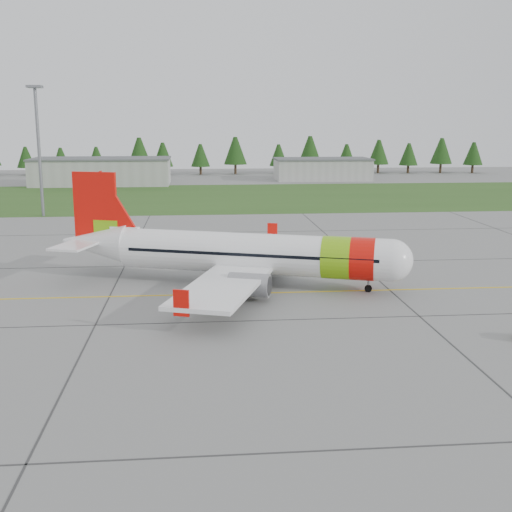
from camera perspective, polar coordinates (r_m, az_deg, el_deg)
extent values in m
plane|color=gray|center=(49.70, 3.33, -5.68)|extent=(320.00, 320.00, 0.00)
cylinder|color=white|center=(59.24, -0.26, 0.22)|extent=(25.00, 11.61, 3.77)
sphere|color=white|center=(57.62, 11.96, -0.38)|extent=(3.77, 3.77, 3.77)
cone|color=white|center=(64.77, -14.09, 1.17)|extent=(7.61, 5.73, 3.77)
cube|color=black|center=(57.54, 12.26, -0.06)|extent=(2.27, 2.87, 0.54)
cylinder|color=#7CC30E|center=(57.93, 7.18, -0.15)|extent=(3.61, 4.45, 3.85)
cylinder|color=red|center=(57.73, 9.47, -0.26)|extent=(3.24, 4.32, 3.85)
cube|color=white|center=(59.58, -0.71, -0.76)|extent=(14.92, 30.98, 0.35)
cube|color=red|center=(74.37, 1.47, 2.20)|extent=(1.15, 0.54, 1.93)
cube|color=red|center=(45.50, -6.66, -4.17)|extent=(1.15, 0.54, 1.93)
cylinder|color=gray|center=(64.43, 1.70, -0.28)|extent=(3.94, 3.03, 2.03)
cylinder|color=gray|center=(54.35, -0.60, -2.58)|extent=(3.94, 3.03, 2.03)
cube|color=red|center=(64.18, -14.08, 4.00)|extent=(4.32, 1.75, 7.34)
cube|color=#7CC30E|center=(64.01, -13.14, 2.11)|extent=(2.51, 1.19, 2.32)
cube|color=white|center=(64.95, -14.48, 1.40)|extent=(6.48, 11.51, 0.21)
cylinder|color=slate|center=(58.22, 9.96, -2.51)|extent=(0.17, 0.17, 1.35)
cylinder|color=black|center=(58.31, 9.95, -2.85)|extent=(0.71, 0.47, 0.66)
cylinder|color=slate|center=(62.59, -0.96, -1.09)|extent=(0.21, 0.21, 1.84)
cylinder|color=black|center=(62.78, -1.30, -1.44)|extent=(1.09, 0.73, 1.00)
cylinder|color=slate|center=(57.52, -2.30, -2.27)|extent=(0.21, 0.21, 1.84)
cylinder|color=black|center=(57.72, -2.67, -2.65)|extent=(1.09, 0.73, 1.00)
cube|color=#30561E|center=(129.91, -1.99, 5.29)|extent=(320.00, 50.00, 0.03)
cube|color=gold|center=(57.30, 2.16, -3.26)|extent=(120.00, 0.25, 0.02)
cube|color=#A8A8A3|center=(158.96, -13.53, 7.26)|extent=(32.00, 14.00, 6.00)
cube|color=#A8A8A3|center=(168.40, 5.90, 7.63)|extent=(24.00, 12.00, 5.20)
cylinder|color=slate|center=(107.87, -18.71, 8.64)|extent=(0.50, 0.50, 20.00)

